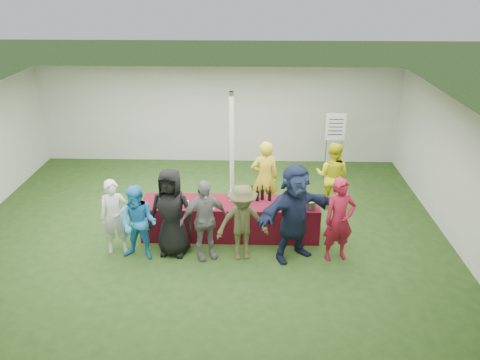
{
  "coord_description": "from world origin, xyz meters",
  "views": [
    {
      "loc": [
        0.98,
        -8.66,
        5.03
      ],
      "look_at": [
        0.73,
        -0.19,
        1.25
      ],
      "focal_mm": 35.0,
      "sensor_mm": 36.0,
      "label": 1
    }
  ],
  "objects_px": {
    "dump_bucket": "(310,204)",
    "customer_2": "(172,213)",
    "staff_pourer": "(265,178)",
    "customer_3": "(204,220)",
    "serving_table": "(230,219)",
    "wine_list_sign": "(335,132)",
    "customer_5": "(294,213)",
    "customer_1": "(139,223)",
    "customer_0": "(115,217)",
    "customer_4": "(242,223)",
    "customer_6": "(339,220)",
    "staff_back": "(332,176)"
  },
  "relations": [
    {
      "from": "customer_1",
      "to": "customer_0",
      "type": "bearing_deg",
      "value": 165.61
    },
    {
      "from": "customer_4",
      "to": "serving_table",
      "type": "bearing_deg",
      "value": 95.85
    },
    {
      "from": "customer_4",
      "to": "customer_0",
      "type": "bearing_deg",
      "value": 164.1
    },
    {
      "from": "customer_2",
      "to": "customer_3",
      "type": "xyz_separation_m",
      "value": [
        0.63,
        -0.13,
        -0.08
      ]
    },
    {
      "from": "customer_4",
      "to": "customer_5",
      "type": "height_order",
      "value": "customer_5"
    },
    {
      "from": "customer_0",
      "to": "wine_list_sign",
      "type": "bearing_deg",
      "value": 21.03
    },
    {
      "from": "wine_list_sign",
      "to": "customer_6",
      "type": "distance_m",
      "value": 3.79
    },
    {
      "from": "serving_table",
      "to": "customer_0",
      "type": "bearing_deg",
      "value": -162.75
    },
    {
      "from": "wine_list_sign",
      "to": "customer_3",
      "type": "xyz_separation_m",
      "value": [
        -2.97,
        -3.76,
        -0.52
      ]
    },
    {
      "from": "staff_pourer",
      "to": "dump_bucket",
      "type": "bearing_deg",
      "value": 114.68
    },
    {
      "from": "dump_bucket",
      "to": "staff_pourer",
      "type": "relative_size",
      "value": 0.14
    },
    {
      "from": "customer_3",
      "to": "staff_pourer",
      "type": "bearing_deg",
      "value": 33.76
    },
    {
      "from": "staff_pourer",
      "to": "customer_2",
      "type": "height_order",
      "value": "customer_2"
    },
    {
      "from": "staff_back",
      "to": "customer_5",
      "type": "bearing_deg",
      "value": 86.9
    },
    {
      "from": "serving_table",
      "to": "customer_5",
      "type": "xyz_separation_m",
      "value": [
        1.23,
        -0.79,
        0.58
      ]
    },
    {
      "from": "staff_back",
      "to": "customer_0",
      "type": "xyz_separation_m",
      "value": [
        -4.43,
        -2.0,
        -0.04
      ]
    },
    {
      "from": "customer_1",
      "to": "customer_4",
      "type": "height_order",
      "value": "customer_4"
    },
    {
      "from": "customer_3",
      "to": "customer_0",
      "type": "bearing_deg",
      "value": 150.31
    },
    {
      "from": "serving_table",
      "to": "staff_pourer",
      "type": "xyz_separation_m",
      "value": [
        0.71,
        1.01,
        0.48
      ]
    },
    {
      "from": "customer_5",
      "to": "customer_6",
      "type": "bearing_deg",
      "value": -32.44
    },
    {
      "from": "wine_list_sign",
      "to": "staff_pourer",
      "type": "relative_size",
      "value": 1.05
    },
    {
      "from": "staff_pourer",
      "to": "customer_5",
      "type": "relative_size",
      "value": 0.89
    },
    {
      "from": "customer_4",
      "to": "customer_6",
      "type": "distance_m",
      "value": 1.8
    },
    {
      "from": "dump_bucket",
      "to": "customer_2",
      "type": "height_order",
      "value": "customer_2"
    },
    {
      "from": "staff_back",
      "to": "wine_list_sign",
      "type": "bearing_deg",
      "value": -77.09
    },
    {
      "from": "dump_bucket",
      "to": "customer_5",
      "type": "distance_m",
      "value": 0.68
    },
    {
      "from": "wine_list_sign",
      "to": "customer_3",
      "type": "height_order",
      "value": "wine_list_sign"
    },
    {
      "from": "customer_0",
      "to": "customer_1",
      "type": "distance_m",
      "value": 0.56
    },
    {
      "from": "serving_table",
      "to": "wine_list_sign",
      "type": "xyz_separation_m",
      "value": [
        2.53,
        2.92,
        0.94
      ]
    },
    {
      "from": "wine_list_sign",
      "to": "staff_pourer",
      "type": "xyz_separation_m",
      "value": [
        -1.82,
        -1.91,
        -0.46
      ]
    },
    {
      "from": "serving_table",
      "to": "customer_4",
      "type": "bearing_deg",
      "value": -72.53
    },
    {
      "from": "dump_bucket",
      "to": "customer_0",
      "type": "distance_m",
      "value": 3.79
    },
    {
      "from": "customer_2",
      "to": "customer_4",
      "type": "height_order",
      "value": "customer_2"
    },
    {
      "from": "dump_bucket",
      "to": "customer_2",
      "type": "bearing_deg",
      "value": -169.48
    },
    {
      "from": "staff_back",
      "to": "customer_1",
      "type": "height_order",
      "value": "staff_back"
    },
    {
      "from": "staff_back",
      "to": "customer_5",
      "type": "distance_m",
      "value": 2.35
    },
    {
      "from": "customer_3",
      "to": "customer_5",
      "type": "height_order",
      "value": "customer_5"
    },
    {
      "from": "staff_pourer",
      "to": "customer_3",
      "type": "xyz_separation_m",
      "value": [
        -1.16,
        -1.85,
        -0.06
      ]
    },
    {
      "from": "wine_list_sign",
      "to": "customer_4",
      "type": "bearing_deg",
      "value": -120.89
    },
    {
      "from": "dump_bucket",
      "to": "customer_6",
      "type": "xyz_separation_m",
      "value": [
        0.48,
        -0.59,
        -0.01
      ]
    },
    {
      "from": "customer_4",
      "to": "customer_6",
      "type": "bearing_deg",
      "value": -10.18
    },
    {
      "from": "staff_back",
      "to": "customer_1",
      "type": "xyz_separation_m",
      "value": [
        -3.92,
        -2.23,
        -0.05
      ]
    },
    {
      "from": "customer_3",
      "to": "customer_4",
      "type": "relative_size",
      "value": 1.05
    },
    {
      "from": "dump_bucket",
      "to": "customer_3",
      "type": "relative_size",
      "value": 0.15
    },
    {
      "from": "staff_pourer",
      "to": "serving_table",
      "type": "bearing_deg",
      "value": 44.13
    },
    {
      "from": "staff_pourer",
      "to": "customer_5",
      "type": "xyz_separation_m",
      "value": [
        0.52,
        -1.8,
        0.1
      ]
    },
    {
      "from": "staff_pourer",
      "to": "customer_1",
      "type": "xyz_separation_m",
      "value": [
        -2.38,
        -1.92,
        -0.11
      ]
    },
    {
      "from": "serving_table",
      "to": "customer_4",
      "type": "height_order",
      "value": "customer_4"
    },
    {
      "from": "serving_table",
      "to": "customer_0",
      "type": "distance_m",
      "value": 2.31
    },
    {
      "from": "staff_back",
      "to": "customer_5",
      "type": "relative_size",
      "value": 0.83
    }
  ]
}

